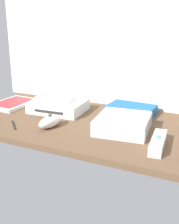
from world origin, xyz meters
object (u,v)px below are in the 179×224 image
(remote_classic_pad, at_px, (55,99))
(remote_nunchuk, at_px, (50,122))
(game_case, at_px, (13,103))
(remote_wand, at_px, (158,142))
(network_router, at_px, (131,110))
(stylus_pen, at_px, (14,124))
(game_console, at_px, (58,106))
(mini_computer, at_px, (123,124))

(remote_classic_pad, bearing_deg, remote_nunchuk, -74.74)
(game_case, height_order, remote_wand, remote_wand)
(network_router, relative_size, remote_wand, 1.24)
(network_router, height_order, stylus_pen, network_router)
(network_router, height_order, remote_classic_pad, remote_classic_pad)
(remote_classic_pad, bearing_deg, game_case, 169.77)
(remote_wand, bearing_deg, game_case, 161.41)
(game_console, xyz_separation_m, mini_computer, (0.31, -0.09, 0.00))
(game_console, height_order, remote_nunchuk, remote_nunchuk)
(remote_wand, bearing_deg, network_router, 116.91)
(game_case, bearing_deg, mini_computer, -5.28)
(network_router, bearing_deg, stylus_pen, -134.72)
(mini_computer, xyz_separation_m, network_router, (-0.03, 0.18, -0.01))
(mini_computer, bearing_deg, remote_classic_pad, 165.22)
(game_case, distance_m, stylus_pen, 0.25)
(remote_nunchuk, bearing_deg, game_case, 162.37)
(remote_wand, height_order, stylus_pen, remote_wand)
(mini_computer, bearing_deg, stylus_pen, -162.69)
(game_case, bearing_deg, stylus_pen, -46.32)
(remote_classic_pad, bearing_deg, mini_computer, -25.90)
(mini_computer, height_order, remote_classic_pad, remote_classic_pad)
(remote_nunchuk, bearing_deg, game_console, 122.29)
(game_case, height_order, remote_classic_pad, remote_classic_pad)
(stylus_pen, bearing_deg, network_router, 41.64)
(game_case, bearing_deg, game_console, 6.59)
(game_case, xyz_separation_m, network_router, (0.50, 0.10, 0.01))
(game_case, relative_size, remote_wand, 1.31)
(game_case, xyz_separation_m, remote_wand, (0.67, -0.16, 0.01))
(game_case, height_order, network_router, network_router)
(mini_computer, distance_m, remote_classic_pad, 0.33)
(remote_classic_pad, relative_size, stylus_pen, 1.74)
(network_router, bearing_deg, remote_classic_pad, -157.03)
(stylus_pen, bearing_deg, game_console, 74.13)
(network_router, xyz_separation_m, remote_classic_pad, (-0.29, -0.10, 0.04))
(remote_wand, distance_m, remote_classic_pad, 0.48)
(network_router, height_order, remote_wand, same)
(remote_wand, xyz_separation_m, stylus_pen, (-0.50, -0.04, -0.01))
(remote_nunchuk, xyz_separation_m, stylus_pen, (-0.13, -0.04, -0.02))
(game_console, relative_size, network_router, 1.17)
(network_router, xyz_separation_m, remote_nunchuk, (-0.21, -0.26, 0.00))
(remote_wand, bearing_deg, stylus_pen, 178.94)
(game_console, relative_size, game_case, 1.11)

